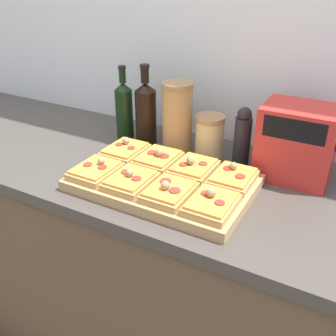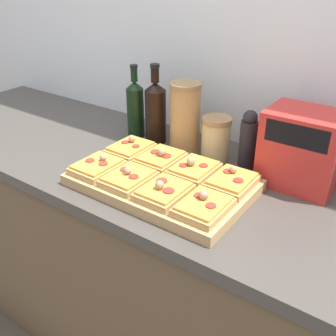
% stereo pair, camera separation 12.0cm
% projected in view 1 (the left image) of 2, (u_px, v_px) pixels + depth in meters
% --- Properties ---
extents(wall_back, '(6.00, 0.06, 2.50)m').
position_uv_depth(wall_back, '(239.00, 42.00, 1.37)').
color(wall_back, silver).
rests_on(wall_back, ground_plane).
extents(kitchen_counter, '(2.63, 0.67, 0.89)m').
position_uv_depth(kitchen_counter, '(189.00, 278.00, 1.48)').
color(kitchen_counter, brown).
rests_on(kitchen_counter, ground_plane).
extents(cutting_board, '(0.53, 0.34, 0.03)m').
position_uv_depth(cutting_board, '(163.00, 183.00, 1.20)').
color(cutting_board, tan).
rests_on(cutting_board, kitchen_counter).
extents(pizza_slice_back_left, '(0.12, 0.15, 0.05)m').
position_uv_depth(pizza_slice_back_left, '(125.00, 150.00, 1.33)').
color(pizza_slice_back_left, tan).
rests_on(pizza_slice_back_left, cutting_board).
extents(pizza_slice_back_midleft, '(0.12, 0.15, 0.06)m').
position_uv_depth(pizza_slice_back_midleft, '(158.00, 159.00, 1.27)').
color(pizza_slice_back_midleft, tan).
rests_on(pizza_slice_back_midleft, cutting_board).
extents(pizza_slice_back_midright, '(0.12, 0.15, 0.06)m').
position_uv_depth(pizza_slice_back_midright, '(194.00, 168.00, 1.22)').
color(pizza_slice_back_midright, tan).
rests_on(pizza_slice_back_midright, cutting_board).
extents(pizza_slice_back_right, '(0.12, 0.15, 0.05)m').
position_uv_depth(pizza_slice_back_right, '(233.00, 177.00, 1.17)').
color(pizza_slice_back_right, tan).
rests_on(pizza_slice_back_right, cutting_board).
extents(pizza_slice_front_left, '(0.12, 0.15, 0.05)m').
position_uv_depth(pizza_slice_front_left, '(96.00, 170.00, 1.21)').
color(pizza_slice_front_left, tan).
rests_on(pizza_slice_front_left, cutting_board).
extents(pizza_slice_front_midleft, '(0.12, 0.15, 0.05)m').
position_uv_depth(pizza_slice_front_midleft, '(131.00, 180.00, 1.15)').
color(pizza_slice_front_midleft, tan).
rests_on(pizza_slice_front_midleft, cutting_board).
extents(pizza_slice_front_midright, '(0.12, 0.15, 0.05)m').
position_uv_depth(pizza_slice_front_midright, '(169.00, 191.00, 1.10)').
color(pizza_slice_front_midright, tan).
rests_on(pizza_slice_front_midright, cutting_board).
extents(pizza_slice_front_right, '(0.12, 0.15, 0.05)m').
position_uv_depth(pizza_slice_front_right, '(212.00, 203.00, 1.04)').
color(pizza_slice_front_right, tan).
rests_on(pizza_slice_front_right, cutting_board).
extents(olive_oil_bottle, '(0.07, 0.07, 0.28)m').
position_uv_depth(olive_oil_bottle, '(124.00, 109.00, 1.49)').
color(olive_oil_bottle, black).
rests_on(olive_oil_bottle, kitchen_counter).
extents(wine_bottle, '(0.08, 0.08, 0.30)m').
position_uv_depth(wine_bottle, '(146.00, 112.00, 1.45)').
color(wine_bottle, black).
rests_on(wine_bottle, kitchen_counter).
extents(grain_jar_tall, '(0.11, 0.11, 0.25)m').
position_uv_depth(grain_jar_tall, '(177.00, 117.00, 1.39)').
color(grain_jar_tall, '#AD7F4C').
rests_on(grain_jar_tall, kitchen_counter).
extents(grain_jar_short, '(0.10, 0.10, 0.15)m').
position_uv_depth(grain_jar_short, '(209.00, 137.00, 1.36)').
color(grain_jar_short, tan).
rests_on(grain_jar_short, kitchen_counter).
extents(pepper_mill, '(0.06, 0.06, 0.20)m').
position_uv_depth(pepper_mill, '(242.00, 137.00, 1.30)').
color(pepper_mill, black).
rests_on(pepper_mill, kitchen_counter).
extents(toaster_oven, '(0.25, 0.17, 0.24)m').
position_uv_depth(toaster_oven, '(297.00, 143.00, 1.21)').
color(toaster_oven, red).
rests_on(toaster_oven, kitchen_counter).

